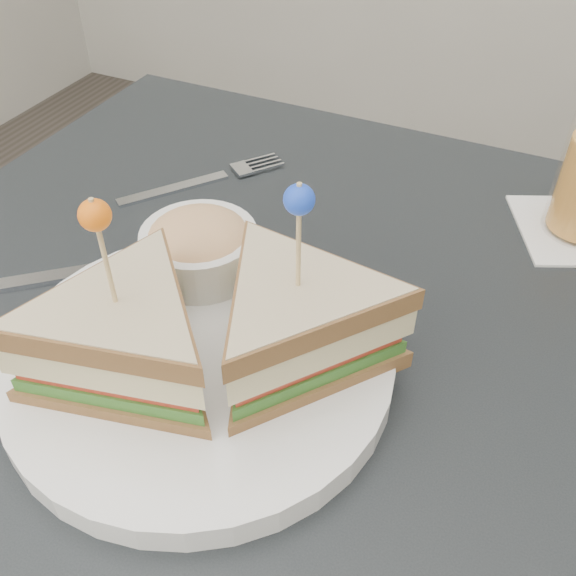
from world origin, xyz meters
The scene contains 4 objects.
table centered at (0.00, 0.00, 0.67)m, with size 0.80×0.80×0.75m.
plate_meal centered at (-0.03, -0.05, 0.80)m, with size 0.37×0.37×0.18m.
cutlery_fork centered at (-0.17, 0.19, 0.75)m, with size 0.13×0.17×0.01m.
cutlery_knife centered at (-0.17, 0.01, 0.75)m, with size 0.18×0.16×0.01m.
Camera 1 is at (0.17, -0.33, 1.13)m, focal length 40.00 mm.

